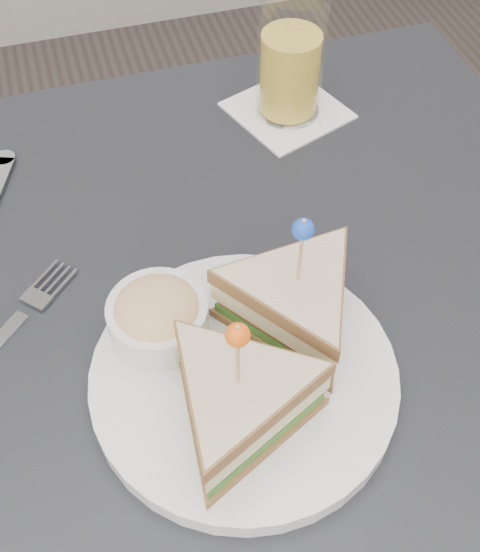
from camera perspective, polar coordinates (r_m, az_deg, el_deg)
The scene contains 4 objects.
table at distance 0.70m, azimuth -0.55°, elevation -7.28°, with size 0.80×0.80×0.75m.
plate_meal at distance 0.57m, azimuth 0.94°, elevation -6.36°, with size 0.30×0.28×0.15m.
cutlery_fork at distance 0.66m, azimuth -18.42°, elevation -4.09°, with size 0.15×0.14×0.01m.
drink_set at distance 0.81m, azimuth 4.17°, elevation 17.17°, with size 0.15×0.15×0.15m.
Camera 1 is at (-0.10, -0.35, 1.27)m, focal length 45.00 mm.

